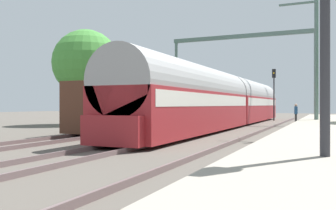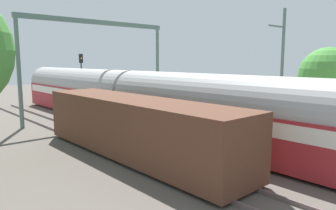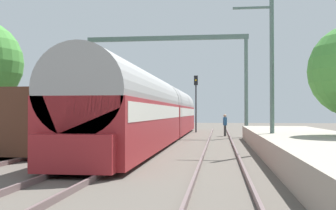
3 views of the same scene
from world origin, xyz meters
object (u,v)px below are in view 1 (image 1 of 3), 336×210
at_px(person_crossing, 296,112).
at_px(railway_signal_near, 325,2).
at_px(freight_car, 143,107).
at_px(catenary_gantry, 241,59).
at_px(passenger_train, 228,100).
at_px(railway_signal_far, 274,88).

bearing_deg(person_crossing, railway_signal_near, -5.30).
distance_m(freight_car, person_crossing, 14.42).
relative_size(person_crossing, catenary_gantry, 0.14).
height_order(freight_car, catenary_gantry, catenary_gantry).
bearing_deg(catenary_gantry, passenger_train, -90.00).
bearing_deg(passenger_train, person_crossing, 49.54).
xyz_separation_m(railway_signal_near, catenary_gantry, (-7.06, 26.20, 2.53)).
relative_size(passenger_train, railway_signal_far, 6.15).
xyz_separation_m(freight_car, railway_signal_near, (11.20, -15.62, 1.64)).
bearing_deg(passenger_train, railway_signal_near, -72.05).
relative_size(freight_car, railway_signal_near, 2.69).
bearing_deg(railway_signal_near, freight_car, 125.65).
height_order(person_crossing, railway_signal_far, railway_signal_far).
bearing_deg(catenary_gantry, railway_signal_far, 74.58).
height_order(passenger_train, person_crossing, passenger_train).
height_order(passenger_train, railway_signal_far, railway_signal_far).
height_order(railway_signal_near, catenary_gantry, catenary_gantry).
relative_size(passenger_train, railway_signal_near, 6.79).
xyz_separation_m(person_crossing, catenary_gantry, (-4.54, -0.92, 4.62)).
height_order(railway_signal_far, catenary_gantry, catenary_gantry).
bearing_deg(person_crossing, freight_car, -47.66).
height_order(person_crossing, railway_signal_near, railway_signal_near).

